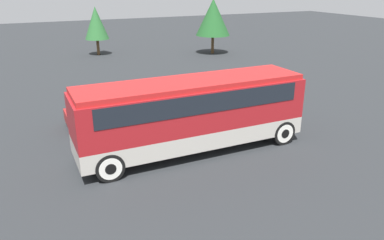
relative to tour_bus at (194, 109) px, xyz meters
name	(u,v)px	position (x,y,z in m)	size (l,w,h in m)	color
ground_plane	(192,150)	(-0.10, 0.00, -1.92)	(120.00, 120.00, 0.00)	#26282B
tour_bus	(194,109)	(0.00, 0.00, 0.00)	(9.90, 2.57, 3.18)	#B7B2A8
parked_car_near	(212,84)	(4.80, 7.34, -1.23)	(4.31, 1.81, 1.36)	silver
parked_car_mid	(107,110)	(-2.69, 4.89, -1.20)	(4.20, 1.83, 1.44)	maroon
tree_left	(96,23)	(0.96, 24.39, 1.18)	(2.32, 2.32, 4.67)	brown
tree_center	(213,17)	(11.67, 20.19, 1.67)	(3.40, 3.40, 5.37)	brown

